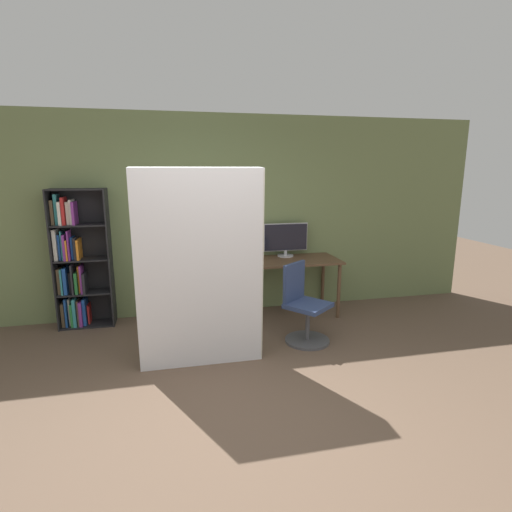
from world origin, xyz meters
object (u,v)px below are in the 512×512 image
(monitor, at_px, (286,239))
(mattress_near, at_px, (200,270))
(office_chair, at_px, (304,311))
(bookshelf, at_px, (77,262))

(monitor, relative_size, mattress_near, 0.32)
(office_chair, xyz_separation_m, bookshelf, (-2.64, 1.10, 0.46))
(bookshelf, xyz_separation_m, mattress_near, (1.44, -1.39, 0.17))
(office_chair, bearing_deg, mattress_near, -166.29)
(monitor, height_order, mattress_near, mattress_near)
(bookshelf, bearing_deg, monitor, 0.15)
(monitor, distance_m, bookshelf, 2.75)
(office_chair, xyz_separation_m, mattress_near, (-1.21, -0.29, 0.63))
(monitor, height_order, bookshelf, bookshelf)
(monitor, xyz_separation_m, mattress_near, (-1.31, -1.40, -0.03))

